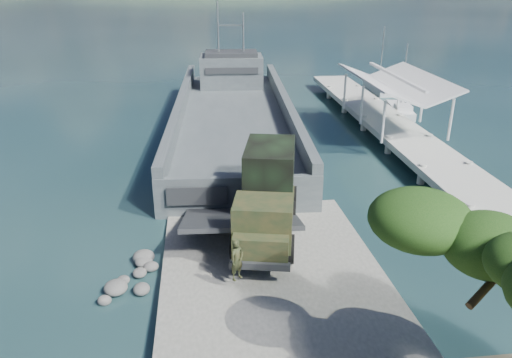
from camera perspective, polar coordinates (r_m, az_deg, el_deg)
name	(u,v)px	position (r m, az deg, el deg)	size (l,w,h in m)	color
ground	(273,282)	(23.13, 1.96, -11.66)	(1400.00, 1400.00, 0.00)	#173637
boat_ramp	(277,290)	(22.18, 2.37, -12.58)	(10.00, 18.00, 0.50)	slate
shoreline_rocks	(135,285)	(23.55, -13.64, -11.68)	(3.20, 5.60, 0.90)	#555553
pier	(396,122)	(42.46, 15.74, 6.25)	(6.40, 44.00, 6.10)	beige
landing_craft	(234,124)	(42.95, -2.56, 6.31)	(11.41, 37.84, 11.11)	#424B4E
military_truck	(268,194)	(25.47, 1.35, -1.67)	(4.45, 9.16, 4.09)	black
soldier	(237,268)	(21.46, -2.17, -10.10)	(0.68, 0.45, 1.86)	#1C2F1A
sailboat_near	(400,111)	(51.13, 16.19, 7.50)	(2.54, 5.90, 6.96)	silver
sailboat_far	(379,88)	(60.47, 13.91, 10.04)	(1.83, 6.18, 7.52)	silver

